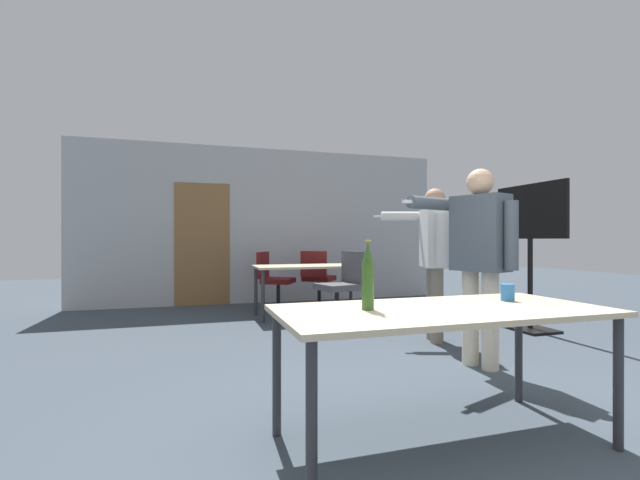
% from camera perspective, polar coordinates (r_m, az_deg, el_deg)
% --- Properties ---
extents(back_wall, '(6.38, 0.12, 2.70)m').
position_cam_1_polar(back_wall, '(7.60, -7.32, 1.87)').
color(back_wall, '#B2B5B7').
rests_on(back_wall, ground_plane).
extents(conference_table_near, '(1.80, 0.83, 0.73)m').
position_cam_1_polar(conference_table_near, '(2.46, 15.86, -10.19)').
color(conference_table_near, '#C6B793').
rests_on(conference_table_near, ground_plane).
extents(conference_table_far, '(1.60, 0.73, 0.73)m').
position_cam_1_polar(conference_table_far, '(6.17, -1.28, -4.09)').
color(conference_table_far, '#C6B793').
rests_on(conference_table_far, ground_plane).
extents(tv_screen, '(0.44, 1.08, 1.78)m').
position_cam_1_polar(tv_screen, '(5.79, 26.24, 0.28)').
color(tv_screen, black).
rests_on(tv_screen, ground_plane).
extents(person_right_polo, '(0.92, 0.64, 1.72)m').
position_cam_1_polar(person_right_polo, '(3.94, 20.44, -1.01)').
color(person_right_polo, beige).
rests_on(person_right_polo, ground_plane).
extents(person_left_plaid, '(0.71, 0.80, 1.66)m').
position_cam_1_polar(person_left_plaid, '(4.81, 14.89, -1.22)').
color(person_left_plaid, slate).
rests_on(person_left_plaid, ground_plane).
extents(office_chair_far_right, '(0.62, 0.57, 0.95)m').
position_cam_1_polar(office_chair_far_right, '(5.66, 2.90, -6.58)').
color(office_chair_far_right, black).
rests_on(office_chair_far_right, ground_plane).
extents(office_chair_mid_tucked, '(0.67, 0.69, 0.92)m').
position_cam_1_polar(office_chair_mid_tucked, '(7.09, -0.33, -5.42)').
color(office_chair_mid_tucked, black).
rests_on(office_chair_mid_tucked, ground_plane).
extents(office_chair_side_rolled, '(0.67, 0.65, 0.90)m').
position_cam_1_polar(office_chair_side_rolled, '(6.93, -6.19, -5.63)').
color(office_chair_side_rolled, black).
rests_on(office_chair_side_rolled, ground_plane).
extents(beer_bottle, '(0.07, 0.07, 0.37)m').
position_cam_1_polar(beer_bottle, '(2.29, 6.40, -4.91)').
color(beer_bottle, '#2D511E').
rests_on(beer_bottle, conference_table_near).
extents(drink_cup, '(0.08, 0.08, 0.10)m').
position_cam_1_polar(drink_cup, '(2.85, 23.73, -6.42)').
color(drink_cup, '#2866A3').
rests_on(drink_cup, conference_table_near).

